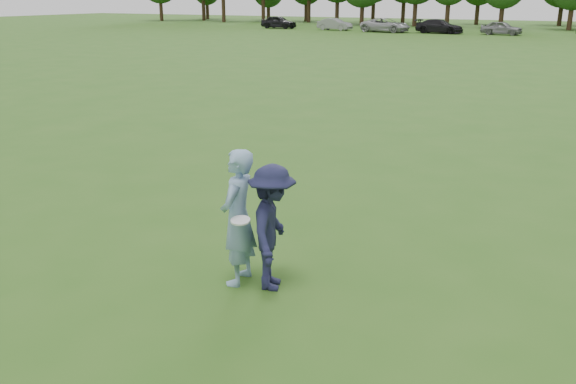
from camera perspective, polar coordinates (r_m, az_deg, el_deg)
name	(u,v)px	position (r m, az deg, el deg)	size (l,w,h in m)	color
ground	(330,284)	(8.87, 4.00, -8.60)	(200.00, 200.00, 0.00)	#2B5618
thrower	(238,217)	(8.58, -4.71, -2.39)	(0.72, 0.47, 1.97)	#80A2C6
defender	(272,228)	(8.43, -1.48, -3.36)	(1.16, 0.67, 1.79)	#1A1C3A
car_a	(279,22)	(77.11, -0.88, 15.61)	(1.79, 4.45, 1.51)	black
car_b	(335,24)	(73.48, 4.40, 15.38)	(1.42, 4.08, 1.34)	gray
car_c	(385,25)	(70.19, 9.11, 15.16)	(2.50, 5.42, 1.51)	#A3A2A7
car_d	(439,26)	(69.08, 13.99, 14.81)	(2.05, 5.05, 1.47)	black
car_e	(502,28)	(68.24, 19.36, 14.28)	(1.65, 4.10, 1.40)	slate
disc_in_play	(240,220)	(8.27, -4.47, -2.67)	(0.32, 0.32, 0.08)	white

